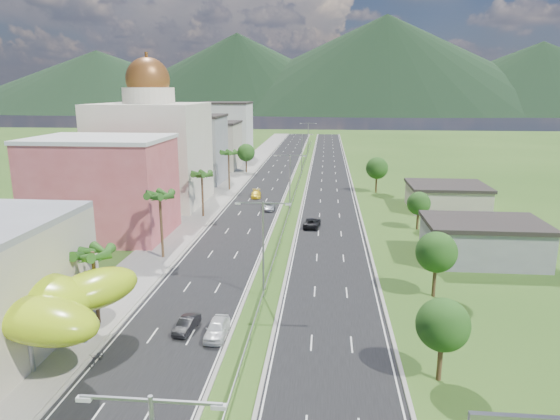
# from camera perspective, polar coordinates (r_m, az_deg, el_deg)

# --- Properties ---
(ground) EXTENTS (500.00, 500.00, 0.00)m
(ground) POSITION_cam_1_polar(r_m,az_deg,el_deg) (47.87, -3.42, -14.64)
(ground) COLOR #2D5119
(ground) RESTS_ON ground
(road_left) EXTENTS (11.00, 260.00, 0.04)m
(road_left) POSITION_cam_1_polar(r_m,az_deg,el_deg) (134.33, -0.82, 3.92)
(road_left) COLOR black
(road_left) RESTS_ON ground
(road_right) EXTENTS (11.00, 260.00, 0.04)m
(road_right) POSITION_cam_1_polar(r_m,az_deg,el_deg) (133.59, 5.61, 3.80)
(road_right) COLOR black
(road_right) RESTS_ON ground
(sidewalk_left) EXTENTS (7.00, 260.00, 0.12)m
(sidewalk_left) POSITION_cam_1_polar(r_m,az_deg,el_deg) (135.65, -4.82, 3.99)
(sidewalk_left) COLOR gray
(sidewalk_left) RESTS_ON ground
(median_guardrail) EXTENTS (0.10, 216.06, 0.76)m
(median_guardrail) POSITION_cam_1_polar(r_m,az_deg,el_deg) (115.95, 1.92, 2.66)
(median_guardrail) COLOR gray
(median_guardrail) RESTS_ON ground
(streetlight_median_b) EXTENTS (6.04, 0.25, 11.00)m
(streetlight_median_b) POSITION_cam_1_polar(r_m,az_deg,el_deg) (54.45, -1.94, -3.36)
(streetlight_median_b) COLOR gray
(streetlight_median_b) RESTS_ON ground
(streetlight_median_c) EXTENTS (6.04, 0.25, 11.00)m
(streetlight_median_c) POSITION_cam_1_polar(r_m,az_deg,el_deg) (93.26, 1.14, 3.80)
(streetlight_median_c) COLOR gray
(streetlight_median_c) RESTS_ON ground
(streetlight_median_d) EXTENTS (6.04, 0.25, 11.00)m
(streetlight_median_d) POSITION_cam_1_polar(r_m,az_deg,el_deg) (137.74, 2.52, 6.98)
(streetlight_median_d) COLOR gray
(streetlight_median_d) RESTS_ON ground
(streetlight_median_e) EXTENTS (6.04, 0.25, 11.00)m
(streetlight_median_e) POSITION_cam_1_polar(r_m,az_deg,el_deg) (182.47, 3.23, 8.60)
(streetlight_median_e) COLOR gray
(streetlight_median_e) RESTS_ON ground
(lime_canopy) EXTENTS (18.00, 15.00, 7.40)m
(lime_canopy) POSITION_cam_1_polar(r_m,az_deg,el_deg) (49.39, -28.20, -9.03)
(lime_canopy) COLOR #A8CD14
(lime_canopy) RESTS_ON ground
(pink_shophouse) EXTENTS (20.00, 15.00, 15.00)m
(pink_shophouse) POSITION_cam_1_polar(r_m,az_deg,el_deg) (82.79, -19.55, 2.29)
(pink_shophouse) COLOR #C35050
(pink_shophouse) RESTS_ON ground
(domed_building) EXTENTS (20.00, 20.00, 28.70)m
(domed_building) POSITION_cam_1_polar(r_m,az_deg,el_deg) (103.29, -14.44, 6.92)
(domed_building) COLOR beige
(domed_building) RESTS_ON ground
(midrise_grey) EXTENTS (16.00, 15.00, 16.00)m
(midrise_grey) POSITION_cam_1_polar(r_m,az_deg,el_deg) (127.07, -10.16, 6.79)
(midrise_grey) COLOR gray
(midrise_grey) RESTS_ON ground
(midrise_beige) EXTENTS (16.00, 15.00, 13.00)m
(midrise_beige) POSITION_cam_1_polar(r_m,az_deg,el_deg) (148.42, -7.89, 7.25)
(midrise_beige) COLOR #B6AE96
(midrise_beige) RESTS_ON ground
(midrise_white) EXTENTS (16.00, 15.00, 18.00)m
(midrise_white) POSITION_cam_1_polar(r_m,az_deg,el_deg) (170.56, -6.17, 8.95)
(midrise_white) COLOR silver
(midrise_white) RESTS_ON ground
(shed_near) EXTENTS (15.00, 10.00, 5.00)m
(shed_near) POSITION_cam_1_polar(r_m,az_deg,el_deg) (72.83, 22.16, -3.48)
(shed_near) COLOR gray
(shed_near) RESTS_ON ground
(shed_far) EXTENTS (14.00, 12.00, 4.40)m
(shed_far) POSITION_cam_1_polar(r_m,az_deg,el_deg) (101.52, 18.49, 1.29)
(shed_far) COLOR #B6AE96
(shed_far) RESTS_ON ground
(palm_tree_b) EXTENTS (3.60, 3.60, 8.10)m
(palm_tree_b) POSITION_cam_1_polar(r_m,az_deg,el_deg) (51.37, -20.61, -4.95)
(palm_tree_b) COLOR #47301C
(palm_tree_b) RESTS_ON ground
(palm_tree_c) EXTENTS (3.60, 3.60, 9.60)m
(palm_tree_c) POSITION_cam_1_polar(r_m,az_deg,el_deg) (68.86, -13.58, 1.38)
(palm_tree_c) COLOR #47301C
(palm_tree_c) RESTS_ON ground
(palm_tree_d) EXTENTS (3.60, 3.60, 8.60)m
(palm_tree_d) POSITION_cam_1_polar(r_m,az_deg,el_deg) (90.70, -8.92, 3.87)
(palm_tree_d) COLOR #47301C
(palm_tree_d) RESTS_ON ground
(palm_tree_e) EXTENTS (3.60, 3.60, 9.40)m
(palm_tree_e) POSITION_cam_1_polar(r_m,az_deg,el_deg) (114.73, -5.90, 6.37)
(palm_tree_e) COLOR #47301C
(palm_tree_e) RESTS_ON ground
(leafy_tree_lfar) EXTENTS (4.90, 4.90, 8.05)m
(leafy_tree_lfar) POSITION_cam_1_polar(r_m,az_deg,el_deg) (139.48, -3.90, 6.56)
(leafy_tree_lfar) COLOR #47301C
(leafy_tree_lfar) RESTS_ON ground
(leafy_tree_ra) EXTENTS (4.20, 4.20, 6.90)m
(leafy_tree_ra) POSITION_cam_1_polar(r_m,az_deg,el_deg) (41.84, 18.11, -12.39)
(leafy_tree_ra) COLOR #47301C
(leafy_tree_ra) RESTS_ON ground
(leafy_tree_rb) EXTENTS (4.55, 4.55, 7.47)m
(leafy_tree_rb) POSITION_cam_1_polar(r_m,az_deg,el_deg) (57.76, 17.45, -4.63)
(leafy_tree_rb) COLOR #47301C
(leafy_tree_rb) RESTS_ON ground
(leafy_tree_rc) EXTENTS (3.85, 3.85, 6.33)m
(leafy_tree_rc) POSITION_cam_1_polar(r_m,az_deg,el_deg) (85.07, 15.57, 0.71)
(leafy_tree_rc) COLOR #47301C
(leafy_tree_rc) RESTS_ON ground
(leafy_tree_rd) EXTENTS (4.90, 4.90, 8.05)m
(leafy_tree_rd) POSITION_cam_1_polar(r_m,az_deg,el_deg) (113.52, 11.02, 4.72)
(leafy_tree_rd) COLOR #47301C
(leafy_tree_rd) RESTS_ON ground
(mountain_ridge) EXTENTS (860.00, 140.00, 90.00)m
(mountain_ridge) POSITION_cam_1_polar(r_m,az_deg,el_deg) (495.06, 11.69, 10.72)
(mountain_ridge) COLOR black
(mountain_ridge) RESTS_ON ground
(car_white_near_left) EXTENTS (1.92, 4.74, 1.61)m
(car_white_near_left) POSITION_cam_1_polar(r_m,az_deg,el_deg) (48.40, -7.21, -13.26)
(car_white_near_left) COLOR white
(car_white_near_left) RESTS_ON road_left
(car_dark_left) EXTENTS (1.95, 4.16, 1.32)m
(car_dark_left) POSITION_cam_1_polar(r_m,az_deg,el_deg) (49.91, -10.62, -12.72)
(car_dark_left) COLOR black
(car_dark_left) RESTS_ON road_left
(car_silver_mid_left) EXTENTS (2.49, 4.98, 1.35)m
(car_silver_mid_left) POSITION_cam_1_polar(r_m,az_deg,el_deg) (96.06, -1.30, 0.42)
(car_silver_mid_left) COLOR #B6B9BE
(car_silver_mid_left) RESTS_ON road_left
(car_yellow_far_left) EXTENTS (2.52, 5.14, 1.44)m
(car_yellow_far_left) POSITION_cam_1_polar(r_m,az_deg,el_deg) (107.31, -2.76, 1.83)
(car_yellow_far_left) COLOR yellow
(car_yellow_far_left) RESTS_ON road_left
(car_dark_far_right) EXTENTS (3.04, 5.63, 1.50)m
(car_dark_far_right) POSITION_cam_1_polar(r_m,az_deg,el_deg) (84.24, 3.68, -1.45)
(car_dark_far_right) COLOR black
(car_dark_far_right) RESTS_ON road_right
(motorcycle) EXTENTS (0.80, 2.16, 1.35)m
(motorcycle) POSITION_cam_1_polar(r_m,az_deg,el_deg) (46.52, -20.22, -15.42)
(motorcycle) COLOR black
(motorcycle) RESTS_ON road_left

